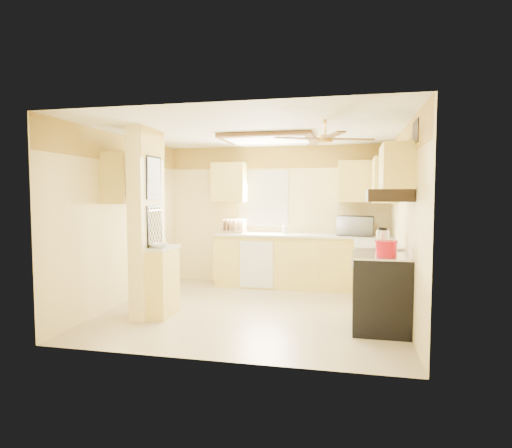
% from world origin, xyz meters
% --- Properties ---
extents(floor, '(4.00, 4.00, 0.00)m').
position_xyz_m(floor, '(0.00, 0.00, 0.00)').
color(floor, beige).
rests_on(floor, ground).
extents(ceiling, '(4.00, 4.00, 0.00)m').
position_xyz_m(ceiling, '(0.00, 0.00, 2.50)').
color(ceiling, white).
rests_on(ceiling, wall_back).
extents(wall_back, '(4.00, 0.00, 4.00)m').
position_xyz_m(wall_back, '(0.00, 1.90, 1.25)').
color(wall_back, '#FFE79B').
rests_on(wall_back, floor).
extents(wall_front, '(4.00, 0.00, 4.00)m').
position_xyz_m(wall_front, '(0.00, -1.90, 1.25)').
color(wall_front, '#FFE79B').
rests_on(wall_front, floor).
extents(wall_left, '(0.00, 3.80, 3.80)m').
position_xyz_m(wall_left, '(-2.00, 0.00, 1.25)').
color(wall_left, '#FFE79B').
rests_on(wall_left, floor).
extents(wall_right, '(0.00, 3.80, 3.80)m').
position_xyz_m(wall_right, '(2.00, 0.00, 1.25)').
color(wall_right, '#FFE79B').
rests_on(wall_right, floor).
extents(wallpaper_border, '(4.00, 0.02, 0.40)m').
position_xyz_m(wallpaper_border, '(0.00, 1.88, 2.30)').
color(wallpaper_border, '#FFD34B').
rests_on(wallpaper_border, wall_back).
extents(partition_column, '(0.20, 0.70, 2.50)m').
position_xyz_m(partition_column, '(-1.35, -0.55, 1.25)').
color(partition_column, '#FFE79B').
rests_on(partition_column, floor).
extents(partition_ledge, '(0.25, 0.55, 0.90)m').
position_xyz_m(partition_ledge, '(-1.13, -0.55, 0.45)').
color(partition_ledge, '#FFE76A').
rests_on(partition_ledge, floor).
extents(ledge_top, '(0.28, 0.58, 0.04)m').
position_xyz_m(ledge_top, '(-1.13, -0.55, 0.92)').
color(ledge_top, silver).
rests_on(ledge_top, partition_ledge).
extents(lower_cabinets_back, '(3.00, 0.60, 0.90)m').
position_xyz_m(lower_cabinets_back, '(0.50, 1.60, 0.45)').
color(lower_cabinets_back, '#FFE76A').
rests_on(lower_cabinets_back, floor).
extents(lower_cabinets_right, '(0.60, 1.40, 0.90)m').
position_xyz_m(lower_cabinets_right, '(1.70, 0.60, 0.45)').
color(lower_cabinets_right, '#FFE76A').
rests_on(lower_cabinets_right, floor).
extents(countertop_back, '(3.04, 0.64, 0.04)m').
position_xyz_m(countertop_back, '(0.50, 1.59, 0.92)').
color(countertop_back, silver).
rests_on(countertop_back, lower_cabinets_back).
extents(countertop_right, '(0.64, 1.44, 0.04)m').
position_xyz_m(countertop_right, '(1.69, 0.60, 0.92)').
color(countertop_right, silver).
rests_on(countertop_right, lower_cabinets_right).
extents(dishwasher_panel, '(0.58, 0.02, 0.80)m').
position_xyz_m(dishwasher_panel, '(-0.25, 1.29, 0.43)').
color(dishwasher_panel, white).
rests_on(dishwasher_panel, lower_cabinets_back).
extents(window, '(0.92, 0.02, 1.02)m').
position_xyz_m(window, '(-0.25, 1.89, 1.55)').
color(window, white).
rests_on(window, wall_back).
extents(upper_cab_back_left, '(0.60, 0.35, 0.70)m').
position_xyz_m(upper_cab_back_left, '(-0.85, 1.72, 1.85)').
color(upper_cab_back_left, '#FFE76A').
rests_on(upper_cab_back_left, wall_back).
extents(upper_cab_back_right, '(0.90, 0.35, 0.70)m').
position_xyz_m(upper_cab_back_right, '(1.55, 1.72, 1.85)').
color(upper_cab_back_right, '#FFE76A').
rests_on(upper_cab_back_right, wall_back).
extents(upper_cab_right, '(0.35, 1.00, 0.70)m').
position_xyz_m(upper_cab_right, '(1.82, 1.25, 1.85)').
color(upper_cab_right, '#FFE76A').
rests_on(upper_cab_right, wall_right).
extents(upper_cab_left_wall, '(0.35, 0.75, 0.70)m').
position_xyz_m(upper_cab_left_wall, '(-1.82, -0.25, 1.85)').
color(upper_cab_left_wall, '#FFE76A').
rests_on(upper_cab_left_wall, wall_left).
extents(upper_cab_over_stove, '(0.35, 0.76, 0.52)m').
position_xyz_m(upper_cab_over_stove, '(1.82, -0.55, 1.95)').
color(upper_cab_over_stove, '#FFE76A').
rests_on(upper_cab_over_stove, wall_right).
extents(stove, '(0.68, 0.77, 0.92)m').
position_xyz_m(stove, '(1.67, -0.55, 0.46)').
color(stove, black).
rests_on(stove, floor).
extents(range_hood, '(0.50, 0.76, 0.14)m').
position_xyz_m(range_hood, '(1.74, -0.55, 1.62)').
color(range_hood, black).
rests_on(range_hood, upper_cab_over_stove).
extents(poster_menu, '(0.02, 0.42, 0.57)m').
position_xyz_m(poster_menu, '(-1.24, -0.55, 1.85)').
color(poster_menu, black).
rests_on(poster_menu, partition_column).
extents(poster_nashville, '(0.02, 0.42, 0.57)m').
position_xyz_m(poster_nashville, '(-1.24, -0.55, 1.20)').
color(poster_nashville, black).
rests_on(poster_nashville, partition_column).
extents(ceiling_light_panel, '(1.35, 0.95, 0.06)m').
position_xyz_m(ceiling_light_panel, '(0.10, 0.50, 2.46)').
color(ceiling_light_panel, brown).
rests_on(ceiling_light_panel, ceiling).
extents(ceiling_fan, '(1.15, 1.15, 0.26)m').
position_xyz_m(ceiling_fan, '(1.00, -0.70, 2.29)').
color(ceiling_fan, gold).
rests_on(ceiling_fan, ceiling).
extents(vent_grate, '(0.02, 0.40, 0.25)m').
position_xyz_m(vent_grate, '(1.98, -0.90, 2.30)').
color(vent_grate, black).
rests_on(vent_grate, wall_right).
extents(microwave, '(0.63, 0.46, 0.32)m').
position_xyz_m(microwave, '(1.40, 1.58, 1.10)').
color(microwave, white).
rests_on(microwave, countertop_back).
extents(bowl, '(0.32, 0.32, 0.06)m').
position_xyz_m(bowl, '(-1.13, -0.68, 0.97)').
color(bowl, white).
rests_on(bowl, ledge_top).
extents(dutch_oven, '(0.26, 0.26, 0.18)m').
position_xyz_m(dutch_oven, '(1.72, -0.60, 1.00)').
color(dutch_oven, red).
rests_on(dutch_oven, stove).
extents(kettle, '(0.17, 0.17, 0.26)m').
position_xyz_m(kettle, '(1.73, 0.01, 1.06)').
color(kettle, silver).
rests_on(kettle, countertop_right).
extents(dish_rack, '(0.44, 0.34, 0.24)m').
position_xyz_m(dish_rack, '(-0.74, 1.63, 1.03)').
color(dish_rack, tan).
rests_on(dish_rack, countertop_back).
extents(utensil_crock, '(0.11, 0.11, 0.22)m').
position_xyz_m(utensil_crock, '(0.20, 1.66, 1.01)').
color(utensil_crock, white).
rests_on(utensil_crock, countertop_back).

